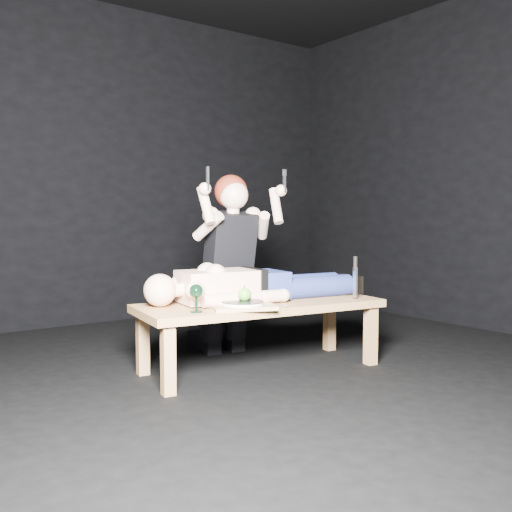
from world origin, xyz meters
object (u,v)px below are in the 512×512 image
object	(u,v)px
table	(260,336)
carving_knife	(355,278)
lying_man	(260,280)
serving_tray	(243,307)
goblet	(196,298)
kneeling_woman	(225,263)

from	to	relation	value
table	carving_knife	size ratio (longest dim) A/B	5.53
table	lying_man	size ratio (longest dim) A/B	1.01
table	carving_knife	world-z (taller)	carving_knife
table	carving_knife	xyz separation A→B (m)	(0.60, -0.28, 0.37)
serving_tray	goblet	xyz separation A→B (m)	(-0.30, 0.04, 0.07)
goblet	kneeling_woman	bearing A→B (deg)	45.58
table	serving_tray	size ratio (longest dim) A/B	4.25
serving_tray	goblet	world-z (taller)	goblet
kneeling_woman	serving_tray	size ratio (longest dim) A/B	3.55
table	kneeling_woman	bearing A→B (deg)	91.54
lying_man	kneeling_woman	bearing A→B (deg)	98.47
kneeling_woman	goblet	distance (m)	0.88
lying_man	goblet	bearing A→B (deg)	-154.06
goblet	table	bearing A→B (deg)	10.98
goblet	lying_man	bearing A→B (deg)	17.80
lying_man	carving_knife	bearing A→B (deg)	-26.36
serving_tray	goblet	distance (m)	0.31
carving_knife	serving_tray	bearing A→B (deg)	179.61
lying_man	serving_tray	bearing A→B (deg)	-134.01
table	serving_tray	bearing A→B (deg)	-140.51
kneeling_woman	serving_tray	distance (m)	0.76
table	lying_man	world-z (taller)	lying_man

